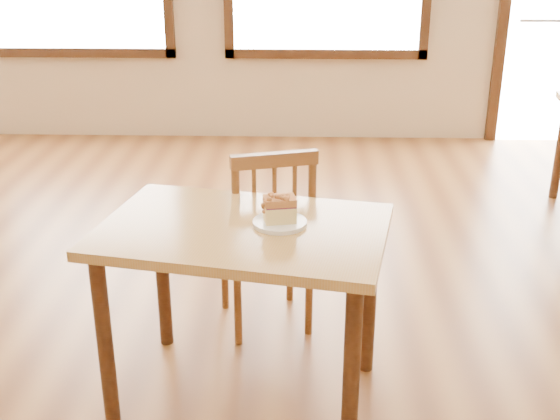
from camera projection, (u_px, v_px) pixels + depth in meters
name	position (u px, v px, depth m)	size (l,w,h in m)	color
ground	(273.00, 420.00, 2.73)	(8.00, 8.00, 0.00)	brown
cafe_table_main	(243.00, 254.00, 2.66)	(1.18, 0.90, 0.75)	#A88041
cafe_chair_main	(267.00, 236.00, 3.23)	(0.52, 0.52, 0.92)	brown
plate	(280.00, 223.00, 2.63)	(0.20, 0.20, 0.02)	white
cake_slice	(280.00, 207.00, 2.60)	(0.14, 0.11, 0.11)	#E8CB83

